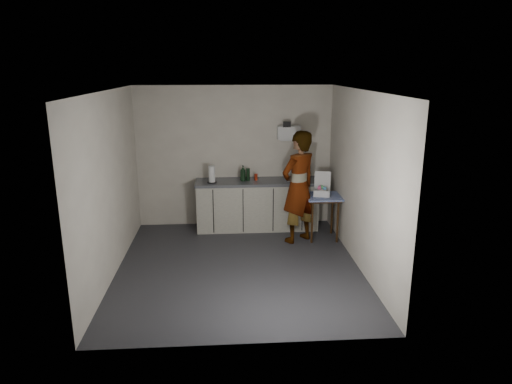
{
  "coord_description": "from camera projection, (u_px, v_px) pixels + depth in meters",
  "views": [
    {
      "loc": [
        -0.18,
        -6.34,
        2.91
      ],
      "look_at": [
        0.29,
        0.45,
        1.04
      ],
      "focal_mm": 32.0,
      "sensor_mm": 36.0,
      "label": 1
    }
  ],
  "objects": [
    {
      "name": "standing_man",
      "position": [
        298.0,
        187.0,
        7.67
      ],
      "size": [
        0.84,
        0.78,
        1.91
      ],
      "primitive_type": "imported",
      "rotation": [
        0.0,
        0.0,
        3.75
      ],
      "color": "#B2A593",
      "rests_on": "ground"
    },
    {
      "name": "ceiling",
      "position": [
        237.0,
        91.0,
        6.2
      ],
      "size": [
        3.6,
        4.0,
        0.01
      ],
      "primitive_type": "cube",
      "color": "silver",
      "rests_on": "wall_back"
    },
    {
      "name": "wall_right",
      "position": [
        360.0,
        181.0,
        6.66
      ],
      "size": [
        0.02,
        4.0,
        2.6
      ],
      "primitive_type": "cube",
      "color": "beige",
      "rests_on": "ground"
    },
    {
      "name": "soap_bottle",
      "position": [
        243.0,
        173.0,
        8.25
      ],
      "size": [
        0.14,
        0.14,
        0.29
      ],
      "primitive_type": "imported",
      "rotation": [
        0.0,
        0.0,
        0.34
      ],
      "color": "black",
      "rests_on": "kitchen_counter"
    },
    {
      "name": "kitchen_counter",
      "position": [
        257.0,
        206.0,
        8.43
      ],
      "size": [
        2.24,
        0.62,
        0.91
      ],
      "color": "black",
      "rests_on": "ground"
    },
    {
      "name": "wall_left",
      "position": [
        111.0,
        185.0,
        6.42
      ],
      "size": [
        0.02,
        4.0,
        2.6
      ],
      "primitive_type": "cube",
      "color": "beige",
      "rests_on": "ground"
    },
    {
      "name": "soda_can",
      "position": [
        256.0,
        177.0,
        8.32
      ],
      "size": [
        0.06,
        0.06,
        0.12
      ],
      "primitive_type": "cylinder",
      "color": "red",
      "rests_on": "kitchen_counter"
    },
    {
      "name": "ground",
      "position": [
        239.0,
        266.0,
        6.89
      ],
      "size": [
        4.0,
        4.0,
        0.0
      ],
      "primitive_type": "plane",
      "color": "#2C2B31",
      "rests_on": "ground"
    },
    {
      "name": "wall_back",
      "position": [
        234.0,
        157.0,
        8.46
      ],
      "size": [
        3.6,
        0.02,
        2.6
      ],
      "primitive_type": "cube",
      "color": "beige",
      "rests_on": "ground"
    },
    {
      "name": "paper_towel",
      "position": [
        212.0,
        175.0,
        8.12
      ],
      "size": [
        0.17,
        0.17,
        0.3
      ],
      "color": "black",
      "rests_on": "kitchen_counter"
    },
    {
      "name": "dark_bottle",
      "position": [
        248.0,
        174.0,
        8.28
      ],
      "size": [
        0.07,
        0.07,
        0.23
      ],
      "primitive_type": "cylinder",
      "color": "black",
      "rests_on": "kitchen_counter"
    },
    {
      "name": "bakery_box",
      "position": [
        322.0,
        190.0,
        7.86
      ],
      "size": [
        0.34,
        0.35,
        0.39
      ],
      "rotation": [
        0.0,
        0.0,
        -0.24
      ],
      "color": "white",
      "rests_on": "side_table"
    },
    {
      "name": "dish_rack",
      "position": [
        297.0,
        177.0,
        8.29
      ],
      "size": [
        0.42,
        0.31,
        0.29
      ],
      "color": "silver",
      "rests_on": "kitchen_counter"
    },
    {
      "name": "wall_shelf",
      "position": [
        289.0,
        133.0,
        8.34
      ],
      "size": [
        0.42,
        0.18,
        0.37
      ],
      "color": "white",
      "rests_on": "ground"
    },
    {
      "name": "side_table",
      "position": [
        323.0,
        201.0,
        7.86
      ],
      "size": [
        0.6,
        0.6,
        0.77
      ],
      "rotation": [
        0.0,
        0.0,
        -0.01
      ],
      "color": "#321A0B",
      "rests_on": "ground"
    }
  ]
}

